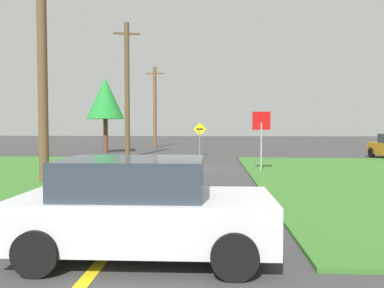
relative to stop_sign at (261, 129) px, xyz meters
The scene contains 9 objects.
ground_plane 4.64m from the stop_sign, 159.12° to the left, with size 120.00×120.00×0.00m, color #3A3A3A.
lane_stripe_center 7.85m from the stop_sign, 121.03° to the right, with size 0.20×14.00×0.01m, color yellow.
stop_sign is the anchor object (origin of this frame).
car_behind_on_main_road 12.40m from the stop_sign, 105.59° to the right, with size 4.17×2.16×1.62m.
utility_pole_near 9.68m from the stop_sign, 155.21° to the right, with size 1.76×0.64×8.96m.
utility_pole_mid 11.93m from the stop_sign, 133.87° to the left, with size 1.79×0.49×9.06m.
utility_pole_far 22.29m from the stop_sign, 111.21° to the left, with size 1.80×0.33×7.90m.
direction_sign 9.37m from the stop_sign, 109.69° to the left, with size 0.90×0.17×2.36m.
oak_tree_left 16.65m from the stop_sign, 130.54° to the left, with size 2.93×2.93×5.90m.
Camera 1 is at (1.79, -19.78, 2.16)m, focal length 37.14 mm.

